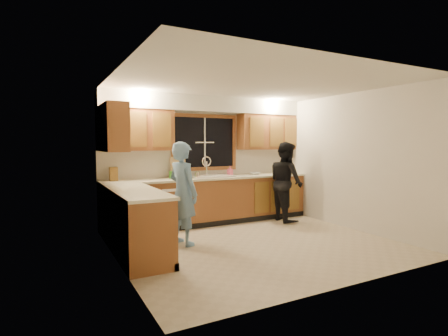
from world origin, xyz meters
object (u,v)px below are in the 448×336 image
object	(u,v)px
dish_crate	(180,175)
soap_bottle	(230,171)
sink	(211,180)
woman	(286,182)
knife_block	(113,174)
bowl	(255,173)
man	(183,193)
dishwasher	(170,206)
stove	(146,231)

from	to	relation	value
dish_crate	soap_bottle	world-z (taller)	soap_bottle
sink	woman	xyz separation A→B (m)	(1.44, -0.53, -0.06)
dish_crate	knife_block	bearing A→B (deg)	172.55
soap_bottle	bowl	size ratio (longest dim) A/B	0.85
woman	bowl	world-z (taller)	woman
man	bowl	size ratio (longest dim) A/B	6.94
dish_crate	woman	bearing A→B (deg)	-13.33
woman	dishwasher	bearing A→B (deg)	85.81
sink	knife_block	distance (m)	1.85
dishwasher	man	distance (m)	1.19
sink	dish_crate	world-z (taller)	sink
sink	stove	xyz separation A→B (m)	(-1.80, -1.82, -0.41)
sink	dish_crate	distance (m)	0.67
knife_block	bowl	bearing A→B (deg)	-3.59
knife_block	soap_bottle	size ratio (longest dim) A/B	1.25
dish_crate	bowl	xyz separation A→B (m)	(1.69, 0.03, -0.04)
woman	dish_crate	bearing A→B (deg)	85.18
woman	bowl	bearing A→B (deg)	46.41
soap_bottle	man	bearing A→B (deg)	-140.74
knife_block	bowl	size ratio (longest dim) A/B	1.06
stove	man	distance (m)	1.10
dishwasher	knife_block	xyz separation A→B (m)	(-0.99, 0.14, 0.63)
woman	sink	bearing A→B (deg)	78.30
sink	dishwasher	distance (m)	0.96
stove	knife_block	world-z (taller)	knife_block
stove	woman	distance (m)	3.51
man	bowl	xyz separation A→B (m)	(2.05, 1.13, 0.14)
sink	dishwasher	xyz separation A→B (m)	(-0.85, -0.01, -0.45)
sink	man	distance (m)	1.52
stove	knife_block	distance (m)	2.03
knife_block	dishwasher	bearing A→B (deg)	-8.96
dishwasher	soap_bottle	world-z (taller)	soap_bottle
man	knife_block	xyz separation A→B (m)	(-0.82, 1.25, 0.24)
sink	bowl	size ratio (longest dim) A/B	3.72
stove	bowl	size ratio (longest dim) A/B	3.89
stove	soap_bottle	world-z (taller)	soap_bottle
stove	bowl	xyz separation A→B (m)	(2.83, 1.82, 0.50)
dish_crate	bowl	size ratio (longest dim) A/B	1.31
sink	soap_bottle	xyz separation A→B (m)	(0.49, 0.11, 0.15)
woman	dish_crate	xyz separation A→B (m)	(-2.10, 0.50, 0.19)
bowl	dishwasher	bearing A→B (deg)	-179.59
dishwasher	stove	world-z (taller)	stove
bowl	sink	bearing A→B (deg)	179.93
dishwasher	knife_block	world-z (taller)	knife_block
knife_block	dish_crate	xyz separation A→B (m)	(1.18, -0.15, -0.05)
sink	dish_crate	xyz separation A→B (m)	(-0.66, -0.03, 0.13)
woman	soap_bottle	distance (m)	1.17
woman	knife_block	size ratio (longest dim) A/B	6.57
dishwasher	bowl	distance (m)	1.96
stove	sink	bearing A→B (deg)	45.39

